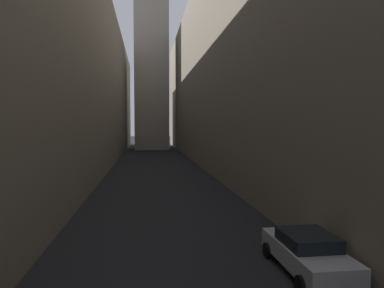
{
  "coord_description": "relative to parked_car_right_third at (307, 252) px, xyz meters",
  "views": [
    {
      "loc": [
        -1.25,
        5.35,
        5.23
      ],
      "look_at": [
        0.0,
        14.89,
        4.73
      ],
      "focal_mm": 32.85,
      "sensor_mm": 36.0,
      "label": 1
    }
  ],
  "objects": [
    {
      "name": "building_block_left",
      "position": [
        -17.05,
        33.05,
        10.0
      ],
      "size": [
        14.31,
        108.0,
        21.5
      ],
      "primitive_type": "cube",
      "color": "#756B5B",
      "rests_on": "ground"
    },
    {
      "name": "building_block_right",
      "position": [
        6.81,
        33.05,
        11.73
      ],
      "size": [
        11.42,
        108.0,
        24.95
      ],
      "primitive_type": "cube",
      "color": "#756B5B",
      "rests_on": "ground"
    },
    {
      "name": "parked_car_right_third",
      "position": [
        0.0,
        0.0,
        0.0
      ],
      "size": [
        2.04,
        4.49,
        1.44
      ],
      "rotation": [
        0.0,
        0.0,
        1.57
      ],
      "color": "#B7B7BC",
      "rests_on": "ground"
    },
    {
      "name": "ground_plane",
      "position": [
        -4.4,
        31.05,
        -0.75
      ],
      "size": [
        264.0,
        264.0,
        0.0
      ],
      "primitive_type": "plane",
      "color": "black"
    }
  ]
}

